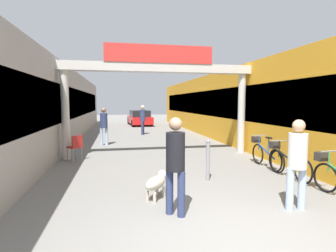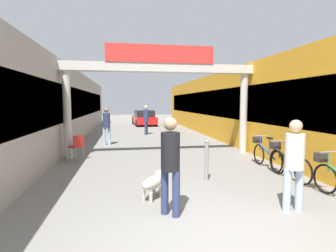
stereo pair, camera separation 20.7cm
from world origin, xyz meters
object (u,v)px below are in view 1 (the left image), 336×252
at_px(dog_on_leash, 157,182).
at_px(cafe_chair_red_nearer, 76,145).
at_px(pedestrian_carrying_crate, 104,124).
at_px(parked_car_red, 140,118).
at_px(pedestrian_with_dog, 175,160).
at_px(bicycle_black_second, 287,161).
at_px(bollard_post_metal, 208,160).
at_px(pedestrian_companion, 297,159).
at_px(bicycle_blue_third, 264,153).
at_px(pedestrian_elderly_walking, 143,118).

bearing_deg(dog_on_leash, cafe_chair_red_nearer, 118.80).
bearing_deg(pedestrian_carrying_crate, parked_car_red, 76.43).
height_order(pedestrian_with_dog, bicycle_black_second, pedestrian_with_dog).
relative_size(pedestrian_carrying_crate, cafe_chair_red_nearer, 2.00).
distance_m(bollard_post_metal, cafe_chair_red_nearer, 4.86).
distance_m(pedestrian_companion, parked_car_red, 19.12).
distance_m(dog_on_leash, bicycle_black_second, 3.80).
height_order(bicycle_black_second, bicycle_blue_third, same).
relative_size(pedestrian_with_dog, parked_car_red, 0.43).
bearing_deg(pedestrian_elderly_walking, pedestrian_with_dog, -92.63).
xyz_separation_m(pedestrian_carrying_crate, cafe_chair_red_nearer, (-0.81, -3.21, -0.49)).
distance_m(pedestrian_with_dog, pedestrian_elderly_walking, 11.97).
bearing_deg(dog_on_leash, bollard_post_metal, 33.84).
xyz_separation_m(pedestrian_elderly_walking, bollard_post_metal, (0.74, -10.06, -0.52)).
height_order(pedestrian_companion, dog_on_leash, pedestrian_companion).
bearing_deg(dog_on_leash, bicycle_black_second, 13.50).
height_order(bicycle_black_second, parked_car_red, parked_car_red).
distance_m(pedestrian_with_dog, dog_on_leash, 1.15).
height_order(pedestrian_with_dog, pedestrian_elderly_walking, pedestrian_elderly_walking).
distance_m(pedestrian_companion, bicycle_blue_third, 3.42).
relative_size(pedestrian_elderly_walking, dog_on_leash, 2.49).
bearing_deg(pedestrian_elderly_walking, bicycle_black_second, -73.82).
relative_size(pedestrian_carrying_crate, bicycle_black_second, 1.05).
bearing_deg(bicycle_blue_third, pedestrian_carrying_crate, 134.54).
relative_size(pedestrian_with_dog, pedestrian_elderly_walking, 0.96).
bearing_deg(pedestrian_companion, parked_car_red, 94.10).
bearing_deg(dog_on_leash, pedestrian_with_dog, -77.87).
distance_m(bollard_post_metal, parked_car_red, 16.98).
height_order(bicycle_black_second, bollard_post_metal, bollard_post_metal).
relative_size(pedestrian_carrying_crate, dog_on_leash, 2.40).
relative_size(bicycle_black_second, bicycle_blue_third, 1.00).
relative_size(pedestrian_elderly_walking, bicycle_black_second, 1.09).
bearing_deg(bicycle_black_second, parked_car_red, 98.54).
bearing_deg(pedestrian_elderly_walking, bollard_post_metal, -85.80).
bearing_deg(bicycle_blue_third, pedestrian_with_dog, -140.10).
relative_size(pedestrian_companion, parked_car_red, 0.42).
xyz_separation_m(dog_on_leash, parked_car_red, (1.13, 17.97, 0.30)).
distance_m(pedestrian_elderly_walking, bicycle_blue_third, 9.51).
relative_size(pedestrian_with_dog, pedestrian_companion, 1.03).
bearing_deg(parked_car_red, bicycle_black_second, -81.46).
height_order(pedestrian_carrying_crate, dog_on_leash, pedestrian_carrying_crate).
xyz_separation_m(bicycle_blue_third, cafe_chair_red_nearer, (-5.98, 2.05, 0.10)).
bearing_deg(bollard_post_metal, pedestrian_with_dog, -124.12).
distance_m(pedestrian_carrying_crate, cafe_chair_red_nearer, 3.35).
relative_size(pedestrian_carrying_crate, bollard_post_metal, 1.66).
height_order(pedestrian_elderly_walking, cafe_chair_red_nearer, pedestrian_elderly_walking).
xyz_separation_m(pedestrian_with_dog, bicycle_blue_third, (3.54, 2.96, -0.58)).
bearing_deg(bollard_post_metal, bicycle_black_second, -2.77).
bearing_deg(bicycle_black_second, bollard_post_metal, 177.23).
distance_m(dog_on_leash, parked_car_red, 18.01).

